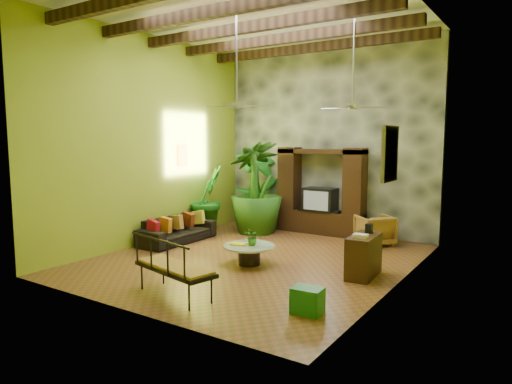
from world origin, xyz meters
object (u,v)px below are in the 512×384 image
Objects in this scene: ceiling_fan_front at (237,95)px; wicker_armchair at (375,230)px; tall_plant_b at (208,199)px; tall_plant_a at (258,185)px; side_console at (364,256)px; ceiling_fan_back at (353,97)px; tall_plant_c at (256,187)px; green_bin at (307,300)px; sofa at (177,230)px; iron_bench at (171,265)px; entertainment_center at (320,198)px; coffee_table at (249,252)px.

wicker_armchair is at bearing 58.38° from ceiling_fan_front.
wicker_armchair is at bearing 13.07° from tall_plant_b.
side_console is (4.28, -3.00, -0.81)m from tall_plant_a.
tall_plant_c is at bearing 161.01° from ceiling_fan_back.
ceiling_fan_back is 3.31m from side_console.
tall_plant_c is at bearing 130.71° from green_bin.
sofa is at bearing 153.58° from green_bin.
tall_plant_c reaches higher than sofa.
tall_plant_a is 1.44× the size of iron_bench.
ceiling_fan_front is 3.70m from iron_bench.
entertainment_center is 3.04m from tall_plant_b.
green_bin is at bearing -78.30° from ceiling_fan_back.
ceiling_fan_front reaches higher than iron_bench.
tall_plant_b is (-2.45, 2.04, -2.49)m from ceiling_fan_front.
iron_bench is at bearing -131.81° from side_console.
tall_plant_b is 4.17× the size of green_bin.
sofa is (-2.49, -2.88, -0.66)m from entertainment_center.
side_console reaches higher than coffee_table.
side_console is (0.74, -1.14, -3.02)m from ceiling_fan_back.
iron_bench is at bearing -70.02° from tall_plant_a.
ceiling_fan_front is 0.75× the size of tall_plant_c.
wicker_armchair reaches higher than green_bin.
coffee_table is at bearing -7.69° from ceiling_fan_front.
entertainment_center is at bearing -41.51° from sofa.
sofa is 1.26× the size of iron_bench.
ceiling_fan_back is 3.91m from tall_plant_c.
entertainment_center is 5.87m from iron_bench.
ceiling_fan_back is (1.60, -1.94, 2.44)m from entertainment_center.
coffee_table reaches higher than green_bin.
tall_plant_b is 1.10× the size of iron_bench.
entertainment_center is 2.28× the size of coffee_table.
green_bin is (-0.05, -2.18, -0.19)m from side_console.
green_bin is (0.61, -4.76, -0.17)m from wicker_armchair.
tall_plant_b reaches higher than wicker_armchair.
side_console is (2.34, -3.08, -0.58)m from entertainment_center.
sofa is 5.34m from green_bin.
tall_plant_b is at bearing 135.42° from iron_bench.
tall_plant_a is 2.27× the size of coffee_table.
tall_plant_a is 1.31× the size of tall_plant_b.
ceiling_fan_back reaches higher than green_bin.
entertainment_center is 1.74m from tall_plant_c.
tall_plant_c is 2.35× the size of coffee_table.
tall_plant_c reaches higher than entertainment_center.
iron_bench is 1.73× the size of side_console.
coffee_table is at bearing -170.96° from side_console.
coffee_table is at bearing 16.47° from wicker_armchair.
tall_plant_b is 6.25m from green_bin.
side_console is at bearing -57.11° from ceiling_fan_back.
wicker_armchair is 0.82× the size of side_console.
ceiling_fan_back is at bearing 82.41° from iron_bench.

